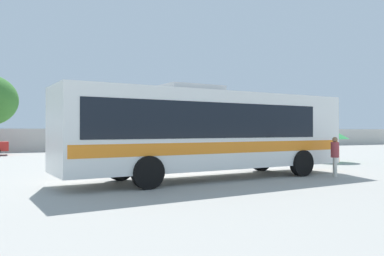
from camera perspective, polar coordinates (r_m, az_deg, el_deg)
ground_plane at (r=24.01m, az=-11.43°, el=-4.70°), size 300.00×300.00×0.00m
perimeter_wall at (r=36.29m, az=-16.35°, el=-1.65°), size 80.00×0.30×1.98m
coach_bus_white_orange at (r=14.74m, az=2.31°, el=-0.22°), size 11.69×3.57×3.48m
attendant_by_bus_door at (r=16.42m, az=20.14°, el=-3.61°), size 0.44×0.44×1.57m
vendor_umbrella_near_gate_green at (r=23.97m, az=19.22°, el=-0.79°), size 2.35×2.35×1.99m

